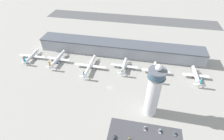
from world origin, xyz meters
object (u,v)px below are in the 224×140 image
at_px(airplane_gate_delta, 124,66).
at_px(airplane_gate_echo, 156,71).
at_px(airplane_gate_charlie, 90,66).
at_px(car_black_suv, 115,138).
at_px(car_grey_coupe, 160,131).
at_px(airplane_gate_bravo, 58,59).
at_px(service_truck_catering, 55,63).
at_px(control_tower, 153,92).
at_px(car_yellow_taxi, 175,134).
at_px(airplane_gate_foxtrot, 196,75).
at_px(car_red_hatchback, 145,129).
at_px(airplane_gate_alpha, 32,56).
at_px(service_truck_fuel, 26,63).
at_px(car_white_wagon, 129,140).

xyz_separation_m(airplane_gate_delta, airplane_gate_echo, (39.63, -2.74, 0.04)).
xyz_separation_m(airplane_gate_charlie, car_black_suv, (48.74, -89.10, -3.65)).
xyz_separation_m(airplane_gate_delta, car_grey_coupe, (43.88, -83.75, -3.71)).
height_order(airplane_gate_bravo, airplane_gate_delta, airplane_gate_bravo).
relative_size(airplane_gate_echo, service_truck_catering, 4.88).
relative_size(airplane_gate_bravo, car_black_suv, 8.80).
relative_size(airplane_gate_charlie, airplane_gate_delta, 1.31).
xyz_separation_m(control_tower, car_yellow_taxi, (22.54, -20.41, -27.25)).
bearing_deg(car_grey_coupe, airplane_gate_echo, 93.01).
distance_m(airplane_gate_charlie, airplane_gate_foxtrot, 129.72).
distance_m(airplane_gate_charlie, car_black_suv, 101.63).
distance_m(airplane_gate_delta, car_red_hatchback, 89.07).
distance_m(control_tower, airplane_gate_echo, 65.26).
distance_m(control_tower, airplane_gate_bravo, 140.07).
height_order(airplane_gate_alpha, airplane_gate_charlie, airplane_gate_charlie).
bearing_deg(control_tower, service_truck_fuel, 163.25).
bearing_deg(car_grey_coupe, control_tower, 115.75).
xyz_separation_m(service_truck_catering, car_grey_coupe, (135.75, -77.55, -0.26)).
height_order(airplane_gate_echo, car_red_hatchback, airplane_gate_echo).
xyz_separation_m(airplane_gate_alpha, car_red_hatchback, (159.27, -81.84, -3.21)).
xyz_separation_m(car_red_hatchback, car_black_suv, (-25.09, -13.86, 0.01)).
relative_size(service_truck_fuel, car_red_hatchback, 1.58).
relative_size(car_red_hatchback, car_black_suv, 1.01).
bearing_deg(airplane_gate_echo, airplane_gate_delta, 176.04).
distance_m(control_tower, airplane_gate_foxtrot, 83.81).
distance_m(airplane_gate_alpha, airplane_gate_delta, 128.38).
height_order(control_tower, service_truck_fuel, control_tower).
distance_m(service_truck_fuel, car_grey_coupe, 187.82).
distance_m(airplane_gate_charlie, airplane_gate_delta, 43.70).
distance_m(airplane_gate_delta, service_truck_fuel, 131.24).
xyz_separation_m(airplane_gate_alpha, airplane_gate_echo, (167.99, -1.14, 0.57)).
xyz_separation_m(airplane_gate_echo, airplane_gate_foxtrot, (47.04, 0.32, 0.22)).
height_order(airplane_gate_alpha, car_black_suv, airplane_gate_alpha).
bearing_deg(car_black_suv, car_red_hatchback, 28.92).
relative_size(control_tower, airplane_gate_foxtrot, 1.66).
xyz_separation_m(airplane_gate_echo, car_white_wagon, (-21.56, -94.58, -3.79)).
distance_m(airplane_gate_alpha, service_truck_fuel, 12.76).
distance_m(airplane_gate_bravo, airplane_gate_delta, 89.76).
bearing_deg(airplane_gate_alpha, airplane_gate_foxtrot, -0.22).
xyz_separation_m(airplane_gate_foxtrot, car_yellow_taxi, (-30.06, -81.39, -4.02)).
xyz_separation_m(service_truck_catering, car_white_wagon, (109.93, -91.12, -0.30)).
distance_m(control_tower, car_yellow_taxi, 40.83).
distance_m(car_black_suv, car_grey_coupe, 40.41).
relative_size(airplane_gate_echo, car_red_hatchback, 7.80).
distance_m(airplane_gate_charlie, car_red_hatchback, 105.47).
bearing_deg(control_tower, car_black_suv, -129.79).
height_order(airplane_gate_alpha, car_grey_coupe, airplane_gate_alpha).
relative_size(airplane_gate_alpha, airplane_gate_foxtrot, 1.11).
height_order(service_truck_catering, car_red_hatchback, service_truck_catering).
bearing_deg(airplane_gate_foxtrot, car_black_suv, -130.43).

